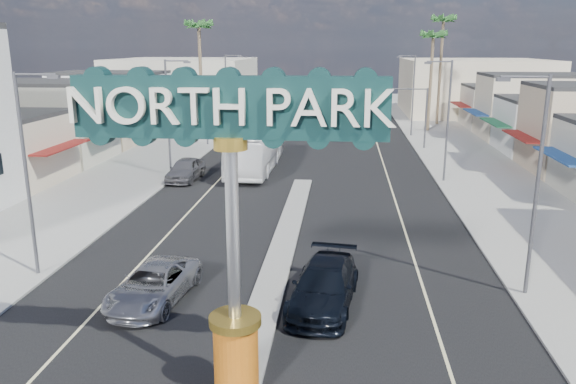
% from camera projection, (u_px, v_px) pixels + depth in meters
% --- Properties ---
extents(ground, '(160.00, 160.00, 0.00)m').
position_uv_depth(ground, '(304.00, 179.00, 43.53)').
color(ground, gray).
rests_on(ground, ground).
extents(road, '(20.00, 120.00, 0.01)m').
position_uv_depth(road, '(304.00, 179.00, 43.53)').
color(road, black).
rests_on(road, ground).
extents(median_island, '(1.30, 30.00, 0.16)m').
position_uv_depth(median_island, '(282.00, 251.00, 28.11)').
color(median_island, gray).
rests_on(median_island, ground).
extents(sidewalk_left, '(8.00, 120.00, 0.12)m').
position_uv_depth(sidewalk_left, '(130.00, 174.00, 44.85)').
color(sidewalk_left, gray).
rests_on(sidewalk_left, ground).
extents(sidewalk_right, '(8.00, 120.00, 0.12)m').
position_uv_depth(sidewalk_right, '(490.00, 182.00, 42.18)').
color(sidewalk_right, gray).
rests_on(sidewalk_right, ground).
extents(storefront_row_left, '(12.00, 42.00, 6.00)m').
position_uv_depth(storefront_row_left, '(80.00, 116.00, 57.57)').
color(storefront_row_left, beige).
rests_on(storefront_row_left, ground).
extents(storefront_row_right, '(12.00, 42.00, 6.00)m').
position_uv_depth(storefront_row_right, '(567.00, 122.00, 52.99)').
color(storefront_row_right, '#B7B29E').
rests_on(storefront_row_right, ground).
extents(backdrop_far_left, '(20.00, 20.00, 8.00)m').
position_uv_depth(backdrop_far_left, '(185.00, 85.00, 87.92)').
color(backdrop_far_left, '#B7B29E').
rests_on(backdrop_far_left, ground).
extents(backdrop_far_right, '(20.00, 20.00, 8.00)m').
position_uv_depth(backdrop_far_right, '(472.00, 87.00, 83.73)').
color(backdrop_far_right, beige).
rests_on(backdrop_far_right, ground).
extents(gateway_sign, '(8.20, 1.50, 9.15)m').
position_uv_depth(gateway_sign, '(232.00, 204.00, 15.06)').
color(gateway_sign, '#CE5F0F').
rests_on(gateway_sign, median_island).
extents(traffic_signal_left, '(5.09, 0.45, 6.00)m').
position_uv_depth(traffic_signal_left, '(224.00, 104.00, 56.79)').
color(traffic_signal_left, '#47474C').
rests_on(traffic_signal_left, ground).
extents(traffic_signal_right, '(5.09, 0.45, 6.00)m').
position_uv_depth(traffic_signal_right, '(408.00, 106.00, 55.04)').
color(traffic_signal_right, '#47474C').
rests_on(traffic_signal_right, ground).
extents(streetlight_l_near, '(2.03, 0.22, 9.00)m').
position_uv_depth(streetlight_l_near, '(29.00, 166.00, 23.99)').
color(streetlight_l_near, '#47474C').
rests_on(streetlight_l_near, ground).
extents(streetlight_l_mid, '(2.03, 0.22, 9.00)m').
position_uv_depth(streetlight_l_mid, '(170.00, 112.00, 43.24)').
color(streetlight_l_mid, '#47474C').
rests_on(streetlight_l_mid, ground).
extents(streetlight_l_far, '(2.03, 0.22, 9.00)m').
position_uv_depth(streetlight_l_far, '(227.00, 90.00, 64.41)').
color(streetlight_l_far, '#47474C').
rests_on(streetlight_l_far, ground).
extents(streetlight_r_near, '(2.03, 0.22, 9.00)m').
position_uv_depth(streetlight_r_near, '(534.00, 176.00, 22.00)').
color(streetlight_r_near, '#47474C').
rests_on(streetlight_r_near, ground).
extents(streetlight_r_mid, '(2.03, 0.22, 9.00)m').
position_uv_depth(streetlight_r_mid, '(446.00, 115.00, 41.25)').
color(streetlight_r_mid, '#47474C').
rests_on(streetlight_r_mid, ground).
extents(streetlight_r_far, '(2.03, 0.22, 9.00)m').
position_uv_depth(streetlight_r_far, '(412.00, 91.00, 62.42)').
color(streetlight_r_far, '#47474C').
rests_on(streetlight_r_far, ground).
extents(palm_left_far, '(2.60, 2.60, 13.10)m').
position_uv_depth(palm_left_far, '(199.00, 31.00, 61.10)').
color(palm_left_far, brown).
rests_on(palm_left_far, ground).
extents(palm_right_mid, '(2.60, 2.60, 12.10)m').
position_uv_depth(palm_right_mid, '(433.00, 40.00, 64.62)').
color(palm_right_mid, brown).
rests_on(palm_right_mid, ground).
extents(palm_right_far, '(2.60, 2.60, 14.10)m').
position_uv_depth(palm_right_far, '(443.00, 26.00, 69.75)').
color(palm_right_far, brown).
rests_on(palm_right_far, ground).
extents(suv_left, '(3.03, 5.53, 1.47)m').
position_uv_depth(suv_left, '(154.00, 285.00, 22.54)').
color(suv_left, '#A0A1A5').
rests_on(suv_left, ground).
extents(suv_right, '(3.05, 6.02, 1.68)m').
position_uv_depth(suv_right, '(324.00, 286.00, 22.17)').
color(suv_right, black).
rests_on(suv_right, ground).
extents(car_parked_left, '(2.24, 5.10, 1.71)m').
position_uv_depth(car_parked_left, '(186.00, 169.00, 42.85)').
color(car_parked_left, '#5D5D61').
rests_on(car_parked_left, ground).
extents(city_bus, '(3.10, 12.75, 3.54)m').
position_uv_depth(city_bus, '(256.00, 148.00, 46.35)').
color(city_bus, white).
rests_on(city_bus, ground).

